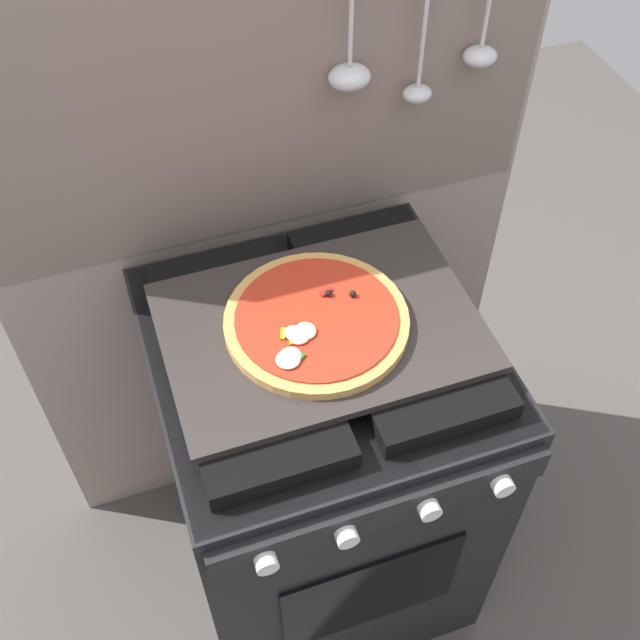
% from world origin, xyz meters
% --- Properties ---
extents(ground_plane, '(4.00, 4.00, 0.00)m').
position_xyz_m(ground_plane, '(0.00, 0.00, 0.00)').
color(ground_plane, '#4C4742').
extents(kitchen_backsplash, '(1.10, 0.09, 1.55)m').
position_xyz_m(kitchen_backsplash, '(0.00, 0.33, 0.79)').
color(kitchen_backsplash, gray).
rests_on(kitchen_backsplash, ground_plane).
extents(stove, '(0.60, 0.64, 0.90)m').
position_xyz_m(stove, '(-0.00, -0.00, 0.45)').
color(stove, black).
rests_on(stove, ground_plane).
extents(baking_tray, '(0.54, 0.38, 0.02)m').
position_xyz_m(baking_tray, '(0.00, 0.00, 0.91)').
color(baking_tray, '#2D2826').
rests_on(baking_tray, stove).
extents(pizza_left, '(0.32, 0.32, 0.03)m').
position_xyz_m(pizza_left, '(-0.01, -0.00, 0.93)').
color(pizza_left, tan).
rests_on(pizza_left, baking_tray).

